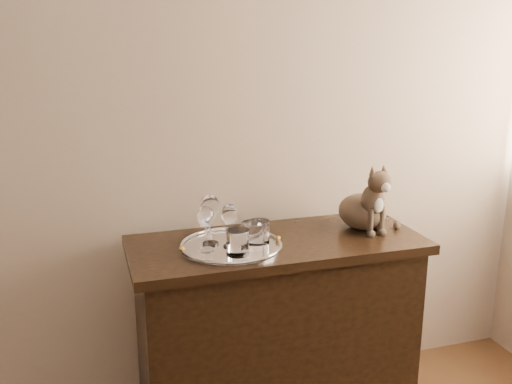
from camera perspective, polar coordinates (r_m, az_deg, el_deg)
wall_back at (r=2.39m, az=-14.14°, el=7.61°), size 4.00×0.10×2.70m
sideboard at (r=2.51m, az=2.02°, el=-13.99°), size 1.20×0.50×0.85m
tray at (r=2.25m, az=-2.48°, el=-5.51°), size 0.40×0.40×0.01m
wine_glass_a at (r=2.24m, az=-4.62°, el=-2.76°), size 0.08×0.08×0.20m
wine_glass_c at (r=2.18m, az=-5.01°, el=-3.65°), size 0.07×0.07×0.18m
wine_glass_d at (r=2.21m, az=-2.61°, el=-3.36°), size 0.07×0.07×0.17m
tumbler_a at (r=2.21m, az=-0.31°, el=-4.31°), size 0.09×0.09×0.10m
tumbler_b at (r=2.14m, az=-1.84°, el=-5.05°), size 0.09×0.09×0.10m
tumbler_c at (r=2.26m, az=0.33°, el=-4.00°), size 0.08×0.08×0.09m
cat at (r=2.47m, az=10.64°, el=-0.28°), size 0.32×0.31×0.30m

